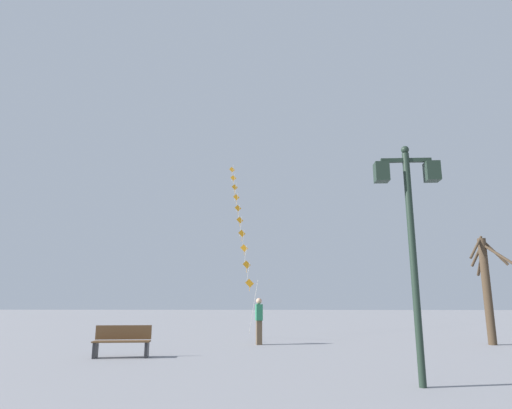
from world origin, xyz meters
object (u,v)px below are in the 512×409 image
twin_lantern_lamp_post (410,214)px  park_bench (122,341)px  kite_flyer (259,320)px  bare_tree (487,285)px  kite_train (240,223)px

twin_lantern_lamp_post → park_bench: twin_lantern_lamp_post is taller
twin_lantern_lamp_post → kite_flyer: 9.43m
bare_tree → kite_flyer: bearing=-178.0°
bare_tree → park_bench: 13.40m
kite_train → park_bench: 13.58m
kite_train → park_bench: bearing=-100.9°
twin_lantern_lamp_post → kite_train: kite_train is taller
kite_flyer → bare_tree: (8.72, 0.31, 1.30)m
kite_flyer → bare_tree: size_ratio=0.42×
twin_lantern_lamp_post → kite_flyer: twin_lantern_lamp_post is taller
park_bench → twin_lantern_lamp_post: bearing=-38.4°
kite_train → kite_flyer: kite_train is taller
kite_train → park_bench: size_ratio=7.67×
kite_train → bare_tree: kite_train is taller
kite_flyer → park_bench: (-3.77, -4.22, -0.45)m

